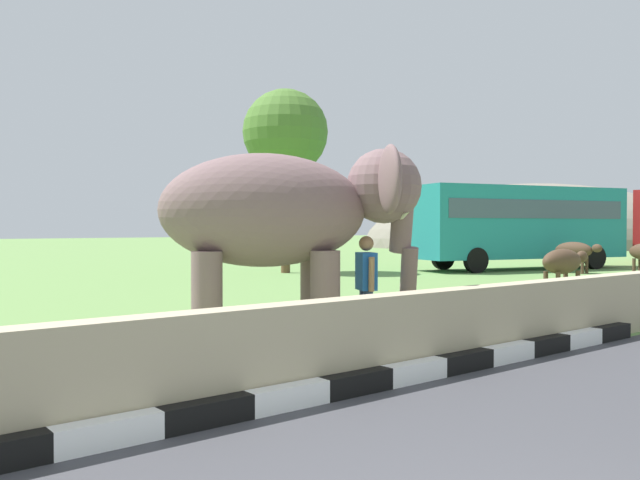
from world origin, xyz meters
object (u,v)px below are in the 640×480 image
at_px(elephant, 288,214).
at_px(person_handler, 366,283).
at_px(bus_teal, 519,221).
at_px(cow_near, 563,262).
at_px(cow_mid, 575,251).

bearing_deg(elephant, person_handler, -27.55).
xyz_separation_m(elephant, bus_teal, (18.37, 8.48, 0.10)).
bearing_deg(bus_teal, cow_near, -140.01).
xyz_separation_m(elephant, cow_near, (9.90, 1.37, -1.11)).
relative_size(person_handler, bus_teal, 0.17).
bearing_deg(elephant, cow_mid, 17.60).
bearing_deg(elephant, cow_near, 7.90).
bearing_deg(cow_near, elephant, -172.10).
height_order(elephant, cow_near, elephant).
height_order(person_handler, cow_mid, person_handler).
distance_m(elephant, cow_near, 10.06).
xyz_separation_m(elephant, cow_mid, (17.96, 5.70, -1.11)).
height_order(person_handler, bus_teal, bus_teal).
bearing_deg(cow_near, person_handler, -167.58).
distance_m(elephant, person_handler, 1.62).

